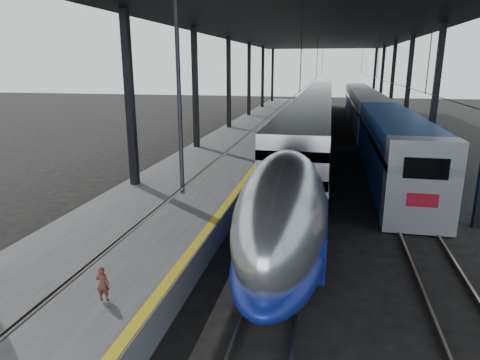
# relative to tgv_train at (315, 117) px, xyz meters

# --- Properties ---
(ground) EXTENTS (160.00, 160.00, 0.00)m
(ground) POSITION_rel_tgv_train_xyz_m (-2.00, -26.56, -1.91)
(ground) COLOR black
(ground) RESTS_ON ground
(platform) EXTENTS (6.00, 80.00, 1.00)m
(platform) POSITION_rel_tgv_train_xyz_m (-5.50, -6.56, -1.41)
(platform) COLOR #4C4C4F
(platform) RESTS_ON ground
(yellow_strip) EXTENTS (0.30, 80.00, 0.01)m
(yellow_strip) POSITION_rel_tgv_train_xyz_m (-2.70, -6.56, -0.91)
(yellow_strip) COLOR gold
(yellow_strip) RESTS_ON platform
(rails) EXTENTS (6.52, 80.00, 0.16)m
(rails) POSITION_rel_tgv_train_xyz_m (2.50, -6.56, -1.83)
(rails) COLOR slate
(rails) RESTS_ON ground
(canopy) EXTENTS (18.00, 75.00, 9.47)m
(canopy) POSITION_rel_tgv_train_xyz_m (-0.10, -6.56, 7.20)
(canopy) COLOR black
(canopy) RESTS_ON ground
(tgv_train) EXTENTS (2.85, 65.20, 4.09)m
(tgv_train) POSITION_rel_tgv_train_xyz_m (0.00, 0.00, 0.00)
(tgv_train) COLOR #A9ACB0
(tgv_train) RESTS_ON ground
(second_train) EXTENTS (2.78, 56.05, 3.82)m
(second_train) POSITION_rel_tgv_train_xyz_m (5.00, 4.08, 0.02)
(second_train) COLOR #164390
(second_train) RESTS_ON ground
(child) EXTENTS (0.35, 0.26, 0.88)m
(child) POSITION_rel_tgv_train_xyz_m (-3.91, -31.64, -0.47)
(child) COLOR #4E241A
(child) RESTS_ON platform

